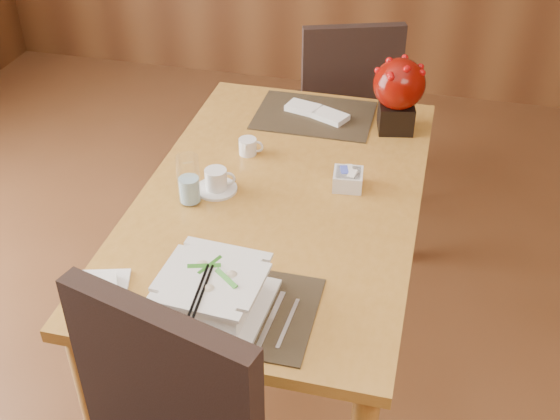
% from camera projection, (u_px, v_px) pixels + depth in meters
% --- Properties ---
extents(dining_table, '(0.90, 1.50, 0.75)m').
position_uv_depth(dining_table, '(280.00, 218.00, 2.35)').
color(dining_table, '#AE7930').
rests_on(dining_table, ground).
extents(placemat_near, '(0.45, 0.33, 0.01)m').
position_uv_depth(placemat_near, '(231.00, 307.00, 1.86)').
color(placemat_near, black).
rests_on(placemat_near, dining_table).
extents(placemat_far, '(0.45, 0.33, 0.01)m').
position_uv_depth(placemat_far, '(314.00, 115.00, 2.72)').
color(placemat_far, black).
rests_on(placemat_far, dining_table).
extents(soup_setting, '(0.30, 0.30, 0.12)m').
position_uv_depth(soup_setting, '(213.00, 292.00, 1.82)').
color(soup_setting, silver).
rests_on(soup_setting, dining_table).
extents(coffee_cup, '(0.14, 0.14, 0.08)m').
position_uv_depth(coffee_cup, '(216.00, 182.00, 2.29)').
color(coffee_cup, silver).
rests_on(coffee_cup, dining_table).
extents(water_glass, '(0.09, 0.09, 0.17)m').
position_uv_depth(water_glass, '(189.00, 180.00, 2.21)').
color(water_glass, white).
rests_on(water_glass, dining_table).
extents(creamer_jug, '(0.09, 0.09, 0.06)m').
position_uv_depth(creamer_jug, '(248.00, 146.00, 2.48)').
color(creamer_jug, silver).
rests_on(creamer_jug, dining_table).
extents(sugar_caddy, '(0.11, 0.11, 0.06)m').
position_uv_depth(sugar_caddy, '(348.00, 179.00, 2.31)').
color(sugar_caddy, silver).
rests_on(sugar_caddy, dining_table).
extents(berry_decor, '(0.19, 0.19, 0.28)m').
position_uv_depth(berry_decor, '(399.00, 91.00, 2.55)').
color(berry_decor, black).
rests_on(berry_decor, dining_table).
extents(napkins_far, '(0.27, 0.17, 0.02)m').
position_uv_depth(napkins_far, '(319.00, 113.00, 2.71)').
color(napkins_far, white).
rests_on(napkins_far, dining_table).
extents(bread_plate, '(0.19, 0.19, 0.01)m').
position_uv_depth(bread_plate, '(99.00, 289.00, 1.91)').
color(bread_plate, silver).
rests_on(bread_plate, dining_table).
extents(far_chair, '(0.58, 0.58, 0.97)m').
position_uv_depth(far_chair, '(344.00, 105.00, 3.23)').
color(far_chair, black).
rests_on(far_chair, ground).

